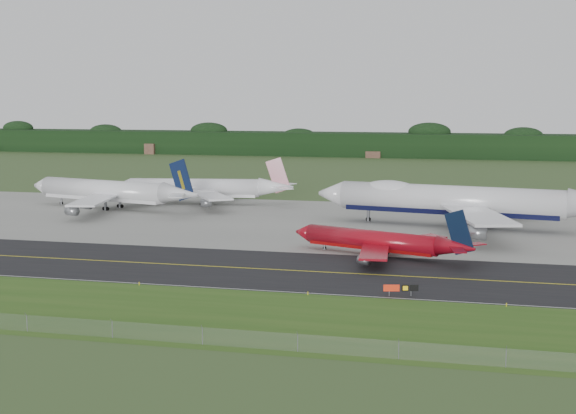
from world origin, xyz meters
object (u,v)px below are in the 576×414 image
(taxiway_sign, at_px, (401,288))
(jet_red_737, at_px, (381,242))
(jet_navy_gold, at_px, (112,192))
(jet_ba_747, at_px, (461,201))
(jet_star_tail, at_px, (204,189))

(taxiway_sign, bearing_deg, jet_red_737, 102.50)
(jet_navy_gold, xyz_separation_m, taxiway_sign, (85.70, -78.71, -3.53))
(taxiway_sign, bearing_deg, jet_ba_747, 84.05)
(jet_navy_gold, bearing_deg, jet_ba_747, -5.84)
(jet_star_tail, bearing_deg, jet_navy_gold, -144.42)
(jet_star_tail, height_order, taxiway_sign, jet_star_tail)
(jet_ba_747, height_order, jet_red_737, jet_ba_747)
(jet_ba_747, bearing_deg, jet_star_tail, 161.14)
(jet_ba_747, bearing_deg, jet_navy_gold, 174.16)
(jet_red_737, relative_size, taxiway_sign, 7.06)
(jet_red_737, height_order, jet_navy_gold, jet_navy_gold)
(jet_ba_747, height_order, taxiway_sign, jet_ba_747)
(jet_ba_747, xyz_separation_m, taxiway_sign, (-7.21, -69.20, -4.98))
(jet_ba_747, relative_size, jet_red_737, 1.97)
(jet_star_tail, bearing_deg, jet_red_737, -47.55)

